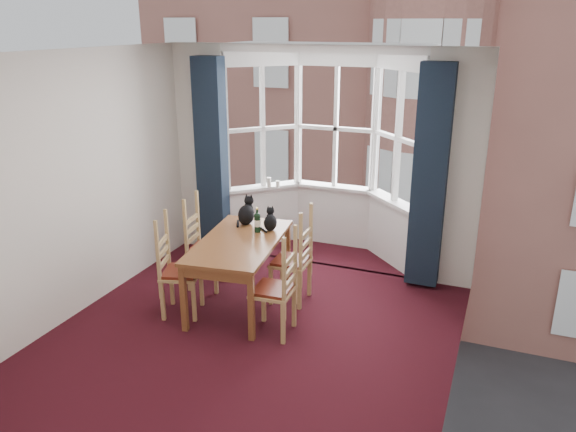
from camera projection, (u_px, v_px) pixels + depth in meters
The scene contains 22 objects.
floor at pixel (242, 347), 5.55m from camera, with size 4.50×4.50×0.00m, color black.
ceiling at pixel (233, 54), 4.64m from camera, with size 4.50×4.50×0.00m, color white.
wall_left at pixel (64, 191), 5.79m from camera, with size 4.50×4.50×0.00m, color silver.
wall_right at pixel (466, 244), 4.39m from camera, with size 4.50×4.50×0.00m, color silver.
wall_near at pixel (56, 335), 3.12m from camera, with size 4.00×4.00×0.00m, color silver.
wall_back_pier_left at pixel (203, 150), 7.65m from camera, with size 0.70×0.12×2.80m, color silver.
wall_back_pier_right at pixel (453, 172), 6.49m from camera, with size 0.70×0.12×2.80m, color silver.
bay_window at pixel (330, 152), 7.51m from camera, with size 2.76×0.94×2.80m.
curtain_left at pixel (212, 158), 7.43m from camera, with size 0.38×0.22×2.60m, color #152130.
curtain_right at pixel (430, 179), 6.43m from camera, with size 0.38×0.22×2.60m, color #152130.
dining_table at pixel (240, 247), 6.21m from camera, with size 1.02×1.64×0.77m.
chair_left_near at pixel (173, 273), 6.08m from camera, with size 0.51×0.52×0.92m.
chair_left_far at pixel (200, 249), 6.73m from camera, with size 0.45×0.47×0.92m.
chair_right_near at pixel (281, 292), 5.65m from camera, with size 0.42×0.44×0.92m.
chair_right_far at pixel (298, 263), 6.33m from camera, with size 0.41×0.43×0.92m.
cat_left at pixel (247, 213), 6.64m from camera, with size 0.19×0.27×0.36m.
cat_right at pixel (270, 221), 6.45m from camera, with size 0.21×0.24×0.28m.
wine_bottle at pixel (257, 221), 6.39m from camera, with size 0.07×0.07×0.29m.
candle_tall at pixel (269, 182), 7.82m from camera, with size 0.06×0.06×0.13m, color white.
candle_short at pixel (278, 184), 7.81m from camera, with size 0.06×0.06×0.09m, color white.
street at pixel (468, 172), 35.82m from camera, with size 80.00×80.00×0.00m, color #333335.
tenement_building at pixel (441, 72), 17.33m from camera, with size 18.40×7.80×15.20m.
Camera 1 is at (2.21, -4.31, 3.05)m, focal length 35.00 mm.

